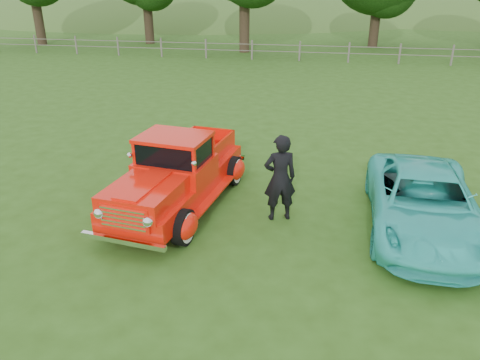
# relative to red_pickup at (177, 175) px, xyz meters

# --- Properties ---
(ground) EXTENTS (140.00, 140.00, 0.00)m
(ground) POSITION_rel_red_pickup_xyz_m (1.60, -1.49, -0.80)
(ground) COLOR #2A4E14
(ground) RESTS_ON ground
(distant_hills) EXTENTS (116.00, 60.00, 18.00)m
(distant_hills) POSITION_rel_red_pickup_xyz_m (-2.48, 57.97, -5.34)
(distant_hills) COLOR #365B21
(distant_hills) RESTS_ON ground
(fence_line) EXTENTS (48.00, 0.12, 1.20)m
(fence_line) POSITION_rel_red_pickup_xyz_m (1.60, 20.51, -0.19)
(fence_line) COLOR #666056
(fence_line) RESTS_ON ground
(red_pickup) EXTENTS (2.75, 5.18, 1.78)m
(red_pickup) POSITION_rel_red_pickup_xyz_m (0.00, 0.00, 0.00)
(red_pickup) COLOR black
(red_pickup) RESTS_ON ground
(teal_sedan) EXTENTS (2.34, 4.78, 1.31)m
(teal_sedan) POSITION_rel_red_pickup_xyz_m (5.44, -0.19, -0.14)
(teal_sedan) COLOR #32C8BD
(teal_sedan) RESTS_ON ground
(man) EXTENTS (0.84, 0.68, 1.98)m
(man) POSITION_rel_red_pickup_xyz_m (2.40, -0.20, 0.19)
(man) COLOR black
(man) RESTS_ON ground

